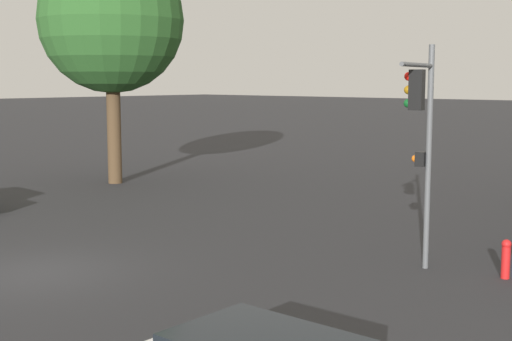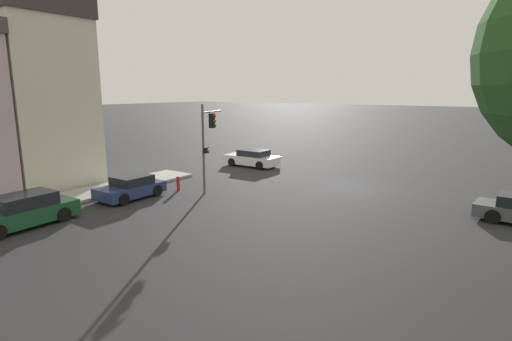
{
  "view_description": "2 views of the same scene",
  "coord_description": "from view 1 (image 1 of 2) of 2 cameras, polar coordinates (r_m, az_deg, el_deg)",
  "views": [
    {
      "loc": [
        14.99,
        -8.81,
        4.56
      ],
      "look_at": [
        3.94,
        3.48,
        2.46
      ],
      "focal_mm": 50.0,
      "sensor_mm": 36.0,
      "label": 1
    },
    {
      "loc": [
        -9.35,
        24.16,
        6.17
      ],
      "look_at": [
        3.58,
        5.59,
        1.63
      ],
      "focal_mm": 28.0,
      "sensor_mm": 36.0,
      "label": 2
    }
  ],
  "objects": [
    {
      "name": "fire_hydrant",
      "position": [
        17.52,
        19.36,
        -6.6
      ],
      "size": [
        0.22,
        0.22,
        0.92
      ],
      "color": "red",
      "rests_on": "ground_plane"
    },
    {
      "name": "ground_plane",
      "position": [
        17.98,
        -17.18,
        -7.77
      ],
      "size": [
        300.0,
        300.0,
        0.0
      ],
      "primitive_type": "plane",
      "color": "#28282B"
    },
    {
      "name": "street_tree",
      "position": [
        32.15,
        -11.5,
        11.62
      ],
      "size": [
        6.28,
        6.28,
        10.27
      ],
      "color": "#4C3823",
      "rests_on": "ground_plane"
    },
    {
      "name": "traffic_signal",
      "position": [
        16.95,
        13.09,
        3.58
      ],
      "size": [
        1.0,
        2.45,
        5.39
      ],
      "rotation": [
        0.0,
        0.0,
        3.38
      ],
      "color": "#515456",
      "rests_on": "ground_plane"
    }
  ]
}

